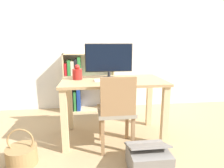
{
  "coord_description": "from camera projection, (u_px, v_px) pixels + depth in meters",
  "views": [
    {
      "loc": [
        -0.28,
        -2.2,
        1.17
      ],
      "look_at": [
        0.0,
        0.1,
        0.67
      ],
      "focal_mm": 30.0,
      "sensor_mm": 36.0,
      "label": 1
    }
  ],
  "objects": [
    {
      "name": "desk",
      "position": [
        113.0,
        92.0,
        2.29
      ],
      "size": [
        1.23,
        0.68,
        0.74
      ],
      "color": "tan",
      "rests_on": "ground_plane"
    },
    {
      "name": "bookshelf",
      "position": [
        80.0,
        83.0,
        3.26
      ],
      "size": [
        0.86,
        0.28,
        1.01
      ],
      "color": "#D8BC8C",
      "rests_on": "ground_plane"
    },
    {
      "name": "keyboard",
      "position": [
        112.0,
        80.0,
        2.2
      ],
      "size": [
        0.41,
        0.11,
        0.02
      ],
      "color": "silver",
      "rests_on": "desk"
    },
    {
      "name": "storage_box",
      "position": [
        148.0,
        158.0,
        1.76
      ],
      "size": [
        0.38,
        0.41,
        0.28
      ],
      "color": "gray",
      "rests_on": "ground_plane"
    },
    {
      "name": "vase",
      "position": [
        77.0,
        73.0,
        2.27
      ],
      "size": [
        0.12,
        0.12,
        0.18
      ],
      "color": "#B2231E",
      "rests_on": "desk"
    },
    {
      "name": "chair",
      "position": [
        117.0,
        110.0,
        2.03
      ],
      "size": [
        0.4,
        0.4,
        0.85
      ],
      "rotation": [
        0.0,
        0.0,
        -0.02
      ],
      "color": "#9E937F",
      "rests_on": "ground_plane"
    },
    {
      "name": "wall_back",
      "position": [
        104.0,
        36.0,
        3.31
      ],
      "size": [
        8.0,
        0.05,
        2.6
      ],
      "color": "silver",
      "rests_on": "ground_plane"
    },
    {
      "name": "monitor",
      "position": [
        109.0,
        59.0,
        2.31
      ],
      "size": [
        0.59,
        0.16,
        0.43
      ],
      "color": "#232326",
      "rests_on": "desk"
    },
    {
      "name": "ground_plane",
      "position": [
        113.0,
        136.0,
        2.42
      ],
      "size": [
        10.0,
        10.0,
        0.0
      ],
      "primitive_type": "plane",
      "color": "tan"
    },
    {
      "name": "basket",
      "position": [
        22.0,
        155.0,
        1.84
      ],
      "size": [
        0.29,
        0.29,
        0.38
      ],
      "color": "#997547",
      "rests_on": "ground_plane"
    }
  ]
}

